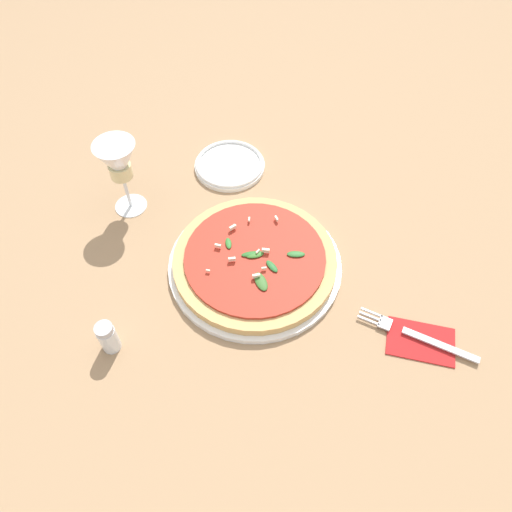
{
  "coord_description": "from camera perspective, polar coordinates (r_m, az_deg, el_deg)",
  "views": [
    {
      "loc": [
        -0.3,
        0.49,
        0.78
      ],
      "look_at": [
        -0.03,
        -0.0,
        0.03
      ],
      "focal_mm": 35.0,
      "sensor_mm": 36.0,
      "label": 1
    }
  ],
  "objects": [
    {
      "name": "ground_plane",
      "position": [
        0.97,
        -1.7,
        -0.55
      ],
      "size": [
        6.0,
        6.0,
        0.0
      ],
      "primitive_type": "plane",
      "color": "#9E7A56"
    },
    {
      "name": "pizza_arugula_main",
      "position": [
        0.95,
        0.0,
        -0.47
      ],
      "size": [
        0.33,
        0.33,
        0.05
      ],
      "color": "white",
      "rests_on": "ground_plane"
    },
    {
      "name": "wine_glass",
      "position": [
        1.01,
        -15.41,
        10.1
      ],
      "size": [
        0.08,
        0.08,
        0.17
      ],
      "color": "white",
      "rests_on": "ground_plane"
    },
    {
      "name": "napkin",
      "position": [
        0.92,
        18.4,
        -8.99
      ],
      "size": [
        0.13,
        0.1,
        0.01
      ],
      "rotation": [
        0.0,
        0.0,
        0.28
      ],
      "color": "#B21E1E",
      "rests_on": "ground_plane"
    },
    {
      "name": "fork",
      "position": [
        0.92,
        18.01,
        -8.67
      ],
      "size": [
        0.21,
        0.03,
        0.0
      ],
      "rotation": [
        0.0,
        0.0,
        0.05
      ],
      "color": "silver",
      "rests_on": "ground_plane"
    },
    {
      "name": "side_plate_white",
      "position": [
        1.14,
        -3.03,
        10.37
      ],
      "size": [
        0.16,
        0.16,
        0.02
      ],
      "color": "white",
      "rests_on": "ground_plane"
    },
    {
      "name": "shaker_pepper",
      "position": [
        0.88,
        -16.57,
        -8.89
      ],
      "size": [
        0.03,
        0.03,
        0.07
      ],
      "color": "silver",
      "rests_on": "ground_plane"
    }
  ]
}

